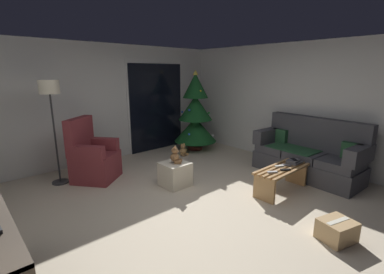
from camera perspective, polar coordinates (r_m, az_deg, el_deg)
ground_plane at (r=4.10m, az=2.47°, el=-14.28°), size 7.00×7.00×0.00m
wall_back at (r=6.22m, az=-17.68°, el=6.83°), size 5.72×0.12×2.50m
wall_right at (r=6.03m, az=22.53°, el=6.23°), size 0.12×6.00×2.50m
patio_door_frame at (r=6.80m, az=-7.50°, el=6.60°), size 1.60×0.02×2.20m
patio_door_glass at (r=6.79m, az=-7.40°, el=6.17°), size 1.50×0.02×2.10m
couch at (r=5.53m, az=23.26°, el=-3.45°), size 0.90×1.99×1.08m
coffee_table at (r=4.67m, az=18.33°, el=-7.74°), size 1.10×0.40×0.41m
remote_silver at (r=4.36m, az=16.55°, el=-7.08°), size 0.16×0.12×0.02m
remote_graphite at (r=4.73m, az=19.23°, el=-5.61°), size 0.09×0.16×0.02m
remote_black at (r=4.52m, az=19.07°, el=-6.51°), size 0.15×0.13×0.02m
remote_white at (r=4.66m, az=17.91°, el=-5.83°), size 0.16×0.10×0.02m
book_stack at (r=4.91m, az=20.65°, el=-4.84°), size 0.26×0.20×0.06m
cell_phone at (r=4.89m, az=20.66°, el=-4.42°), size 0.14×0.16×0.01m
christmas_tree at (r=6.68m, az=0.71°, el=4.60°), size 1.04×1.04×1.96m
armchair at (r=5.20m, az=-20.14°, el=-4.20°), size 0.96×0.96×1.13m
floor_lamp at (r=5.06m, az=-27.66°, el=7.41°), size 0.32×0.32×1.78m
ottoman at (r=4.70m, az=-3.59°, el=-7.78°), size 0.44×0.44×0.41m
teddy_bear_chestnut at (r=4.59m, az=-3.51°, el=-4.02°), size 0.21×0.22×0.29m
teddy_bear_honey_by_tree at (r=6.36m, az=-1.87°, el=-2.79°), size 0.20×0.20×0.29m
cardboard_box_taped_mid_floor at (r=3.73m, az=28.15°, el=-16.92°), size 0.45×0.41×0.25m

